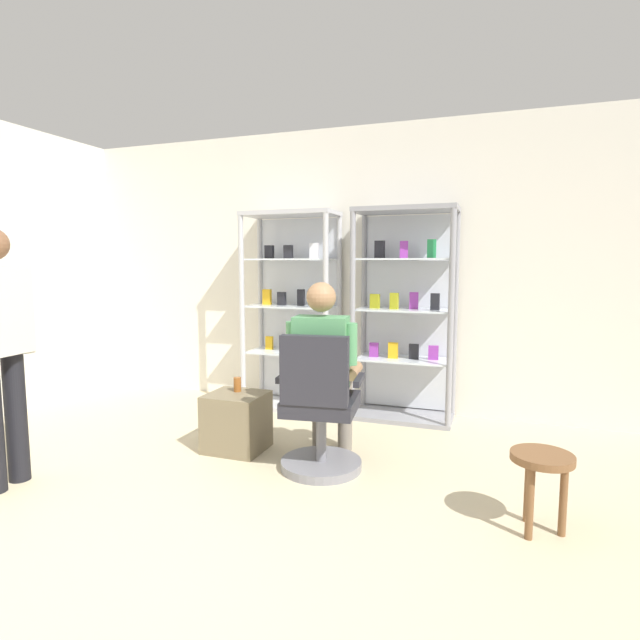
% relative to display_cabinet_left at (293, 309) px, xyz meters
% --- Properties ---
extents(ground_plane, '(7.20, 7.20, 0.00)m').
position_rel_display_cabinet_left_xyz_m(ground_plane, '(0.55, -2.76, -0.96)').
color(ground_plane, '#C6B793').
extents(back_wall, '(6.00, 0.10, 2.70)m').
position_rel_display_cabinet_left_xyz_m(back_wall, '(0.55, 0.24, 0.39)').
color(back_wall, silver).
rests_on(back_wall, ground).
extents(display_cabinet_left, '(0.90, 0.45, 1.90)m').
position_rel_display_cabinet_left_xyz_m(display_cabinet_left, '(0.00, 0.00, 0.00)').
color(display_cabinet_left, '#B7B7BC').
rests_on(display_cabinet_left, ground).
extents(display_cabinet_right, '(0.90, 0.45, 1.90)m').
position_rel_display_cabinet_left_xyz_m(display_cabinet_right, '(1.10, -0.00, -0.00)').
color(display_cabinet_right, gray).
rests_on(display_cabinet_right, ground).
extents(office_chair, '(0.59, 0.56, 0.96)m').
position_rel_display_cabinet_left_xyz_m(office_chair, '(0.79, -1.44, -0.57)').
color(office_chair, slate).
rests_on(office_chair, ground).
extents(seated_shopkeeper, '(0.52, 0.60, 1.29)m').
position_rel_display_cabinet_left_xyz_m(seated_shopkeeper, '(0.77, -1.28, -0.25)').
color(seated_shopkeeper, slate).
rests_on(seated_shopkeeper, ground).
extents(storage_crate, '(0.42, 0.39, 0.44)m').
position_rel_display_cabinet_left_xyz_m(storage_crate, '(0.06, -1.26, -0.75)').
color(storage_crate, '#72664C').
rests_on(storage_crate, ground).
extents(tea_glass, '(0.06, 0.06, 0.11)m').
position_rel_display_cabinet_left_xyz_m(tea_glass, '(0.03, -1.20, -0.47)').
color(tea_glass, brown).
rests_on(tea_glass, storage_crate).
extents(wooden_stool, '(0.32, 0.32, 0.43)m').
position_rel_display_cabinet_left_xyz_m(wooden_stool, '(2.15, -1.78, -0.62)').
color(wooden_stool, brown).
rests_on(wooden_stool, ground).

